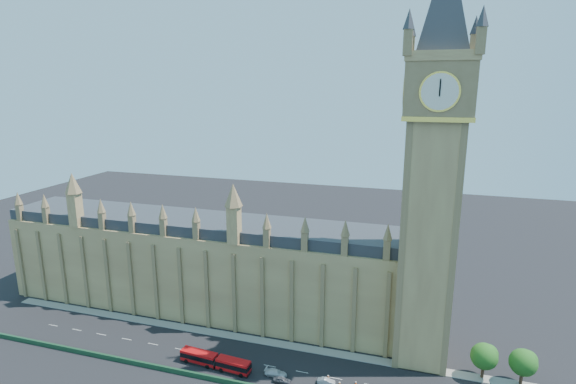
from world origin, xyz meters
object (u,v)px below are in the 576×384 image
(car_white, at_px, (276,373))
(car_silver, at_px, (326,381))
(red_bus, at_px, (215,361))
(car_grey, at_px, (282,380))

(car_white, bearing_deg, car_silver, -85.69)
(red_bus, xyz_separation_m, car_white, (14.85, 0.98, -0.85))
(red_bus, distance_m, car_grey, 17.00)
(car_grey, bearing_deg, car_white, 46.36)
(red_bus, xyz_separation_m, car_silver, (26.58, 1.58, -0.96))
(red_bus, relative_size, car_silver, 4.59)
(car_grey, height_order, car_silver, car_grey)
(red_bus, relative_size, car_white, 3.47)
(red_bus, relative_size, car_grey, 4.60)
(red_bus, bearing_deg, car_grey, 1.56)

